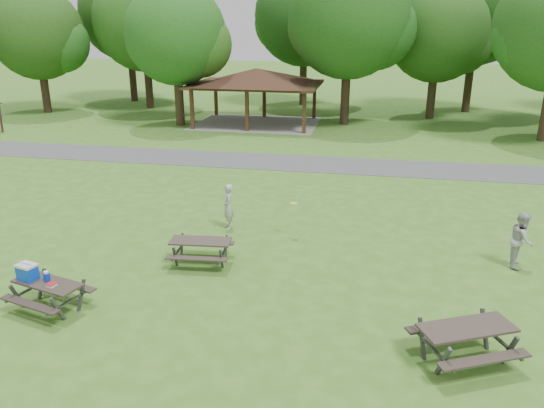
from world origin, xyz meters
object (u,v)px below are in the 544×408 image
Objects in this scene: picnic_table_near at (41,283)px; picnic_table_middle at (201,246)px; frisbee_catcher at (521,240)px; frisbee_thrower at (228,207)px.

picnic_table_near reaches higher than picnic_table_middle.
picnic_table_near is 1.25× the size of frisbee_catcher.
frisbee_thrower is (3.12, 6.13, 0.08)m from picnic_table_near.
frisbee_thrower is 0.95× the size of frisbee_catcher.
picnic_table_near is at bearing 122.86° from frisbee_catcher.
frisbee_thrower is at bearing 63.05° from picnic_table_near.
frisbee_catcher reaches higher than picnic_table_middle.
frisbee_thrower is at bearing 93.54° from frisbee_catcher.
frisbee_catcher is at bearing 59.23° from frisbee_thrower.
picnic_table_near is 1.33× the size of frisbee_thrower.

